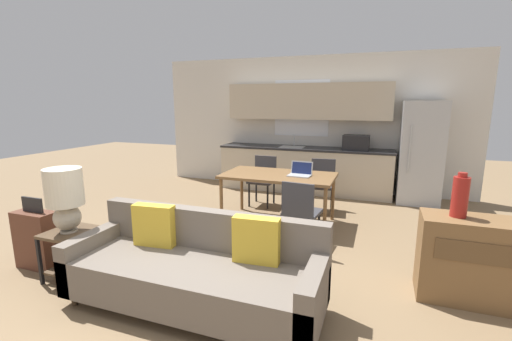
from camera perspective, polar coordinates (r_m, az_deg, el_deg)
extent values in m
plane|color=#7F6647|center=(3.33, -9.48, -21.28)|extent=(20.00, 20.00, 0.00)
cube|color=silver|center=(7.21, 8.73, 7.72)|extent=(6.40, 0.06, 2.70)
cube|color=white|center=(7.19, 7.58, 10.26)|extent=(1.13, 0.01, 1.13)
cube|color=beige|center=(6.99, 7.95, 0.03)|extent=(3.39, 0.62, 0.86)
cube|color=#232326|center=(6.92, 8.05, 3.68)|extent=(3.42, 0.65, 0.04)
cube|color=#B2B5B7|center=(6.92, 6.01, 3.92)|extent=(0.48, 0.36, 0.01)
cylinder|color=#B7BABC|center=(7.07, 6.37, 5.03)|extent=(0.02, 0.02, 0.24)
cube|color=beige|center=(7.00, 8.51, 11.31)|extent=(3.22, 0.34, 0.70)
cube|color=black|center=(6.71, 16.33, 4.49)|extent=(0.48, 0.36, 0.28)
cube|color=#B7BABC|center=(6.74, 25.74, 2.69)|extent=(0.70, 0.71, 1.81)
cylinder|color=silver|center=(6.34, 24.22, 3.17)|extent=(0.02, 0.02, 0.82)
cube|color=brown|center=(5.06, 3.79, -0.84)|extent=(1.63, 0.90, 0.04)
cylinder|color=brown|center=(5.07, -5.80, -5.19)|extent=(0.05, 0.05, 0.70)
cylinder|color=brown|center=(4.63, 11.40, -6.95)|extent=(0.05, 0.05, 0.70)
cylinder|color=brown|center=(5.75, -2.39, -3.13)|extent=(0.05, 0.05, 0.70)
cylinder|color=brown|center=(5.38, 12.70, -4.44)|extent=(0.05, 0.05, 0.70)
cylinder|color=#3D2D1E|center=(3.65, -28.00, -18.49)|extent=(0.05, 0.05, 0.10)
cylinder|color=#3D2D1E|center=(4.04, -21.07, -14.90)|extent=(0.05, 0.05, 0.10)
cylinder|color=#3D2D1E|center=(3.22, 10.08, -21.46)|extent=(0.05, 0.05, 0.10)
cube|color=#6B6056|center=(3.16, -10.53, -17.57)|extent=(2.26, 0.80, 0.34)
cube|color=#6B6056|center=(3.34, -7.70, -12.34)|extent=(2.26, 0.14, 0.71)
cube|color=#6B6056|center=(3.74, -25.03, -12.58)|extent=(0.14, 0.80, 0.48)
cube|color=#6B6056|center=(2.80, 9.69, -20.01)|extent=(0.14, 0.80, 0.48)
cube|color=gold|center=(3.43, -16.59, -8.74)|extent=(0.41, 0.16, 0.40)
cube|color=gold|center=(2.96, 0.05, -11.52)|extent=(0.41, 0.15, 0.40)
cube|color=brown|center=(3.97, -28.44, -9.08)|extent=(0.46, 0.46, 0.03)
cube|color=brown|center=(4.11, -27.93, -14.11)|extent=(0.41, 0.41, 0.02)
cube|color=black|center=(4.09, -32.34, -12.71)|extent=(0.03, 0.03, 0.48)
cube|color=black|center=(3.79, -28.32, -14.21)|extent=(0.03, 0.03, 0.48)
cube|color=black|center=(4.33, -27.90, -10.95)|extent=(0.03, 0.03, 0.48)
cube|color=black|center=(4.05, -23.81, -12.16)|extent=(0.03, 0.03, 0.48)
cylinder|color=#B2A893|center=(3.96, -28.74, -8.78)|extent=(0.16, 0.16, 0.02)
sphere|color=#B2A893|center=(3.92, -28.93, -6.86)|extent=(0.26, 0.26, 0.26)
cylinder|color=beige|center=(3.84, -29.37, -2.40)|extent=(0.35, 0.35, 0.37)
cube|color=brown|center=(3.74, 33.23, -12.51)|extent=(1.01, 0.42, 0.78)
cube|color=brown|center=(3.49, 34.30, -11.53)|extent=(0.81, 0.01, 0.19)
cylinder|color=maroon|center=(3.54, 30.87, -3.82)|extent=(0.14, 0.14, 0.36)
cylinder|color=maroon|center=(3.50, 31.20, -0.62)|extent=(0.07, 0.07, 0.04)
cube|color=#38383D|center=(5.75, 10.93, -2.52)|extent=(0.46, 0.46, 0.04)
cube|color=#38383D|center=(5.89, 11.14, 0.00)|extent=(0.40, 0.07, 0.40)
cylinder|color=black|center=(5.66, 9.00, -5.05)|extent=(0.03, 0.03, 0.41)
cylinder|color=black|center=(5.64, 12.45, -5.24)|extent=(0.03, 0.03, 0.41)
cylinder|color=black|center=(5.98, 9.33, -4.15)|extent=(0.03, 0.03, 0.41)
cylinder|color=black|center=(5.96, 12.59, -4.33)|extent=(0.03, 0.03, 0.41)
cube|color=#38383D|center=(5.97, 0.96, -1.80)|extent=(0.43, 0.43, 0.04)
cube|color=#38383D|center=(6.11, 1.61, 0.60)|extent=(0.40, 0.04, 0.40)
cylinder|color=black|center=(5.94, -1.16, -4.13)|extent=(0.03, 0.03, 0.41)
cylinder|color=black|center=(5.82, 1.94, -4.45)|extent=(0.03, 0.03, 0.41)
cylinder|color=black|center=(6.24, 0.03, -3.35)|extent=(0.03, 0.03, 0.41)
cylinder|color=black|center=(6.13, 3.00, -3.64)|extent=(0.03, 0.03, 0.41)
cube|color=#38383D|center=(4.35, 7.72, -6.93)|extent=(0.46, 0.46, 0.04)
cube|color=#38383D|center=(4.11, 6.94, -4.79)|extent=(0.40, 0.07, 0.40)
cylinder|color=black|center=(4.53, 10.40, -9.27)|extent=(0.03, 0.03, 0.41)
cylinder|color=black|center=(4.63, 6.31, -8.71)|extent=(0.03, 0.03, 0.41)
cylinder|color=black|center=(4.23, 9.12, -10.77)|extent=(0.03, 0.03, 0.41)
cylinder|color=black|center=(4.33, 4.75, -10.12)|extent=(0.03, 0.03, 0.41)
cube|color=#B7BABC|center=(4.95, 7.24, -0.84)|extent=(0.33, 0.24, 0.02)
cube|color=#B7BABC|center=(5.05, 7.64, 0.43)|extent=(0.32, 0.07, 0.20)
cube|color=navy|center=(5.04, 7.62, 0.41)|extent=(0.29, 0.06, 0.17)
cube|color=brown|center=(4.49, -32.69, -9.67)|extent=(0.47, 0.22, 0.63)
cube|color=black|center=(4.37, -33.24, -4.80)|extent=(0.28, 0.02, 0.16)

